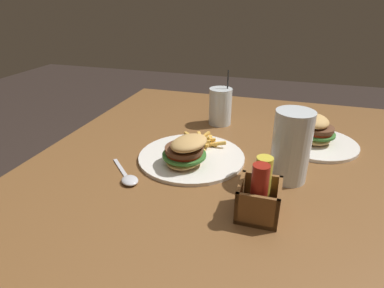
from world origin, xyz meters
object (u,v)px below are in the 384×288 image
object	(u,v)px
juice_glass	(220,107)
meal_plate_far	(316,136)
beer_glass	(291,149)
meal_plate_near	(190,153)
condiment_caddy	(260,195)
spoon	(129,179)

from	to	relation	value
juice_glass	meal_plate_far	distance (m)	0.34
beer_glass	meal_plate_far	world-z (taller)	beer_glass
meal_plate_near	meal_plate_far	bearing A→B (deg)	122.77
juice_glass	beer_glass	bearing A→B (deg)	37.55
meal_plate_far	condiment_caddy	world-z (taller)	condiment_caddy
meal_plate_near	meal_plate_far	world-z (taller)	meal_plate_far
juice_glass	meal_plate_far	size ratio (longest dim) A/B	0.77
meal_plate_near	juice_glass	distance (m)	0.32
meal_plate_far	meal_plate_near	bearing A→B (deg)	-57.23
meal_plate_near	condiment_caddy	world-z (taller)	condiment_caddy
juice_glass	spoon	distance (m)	0.48
juice_glass	condiment_caddy	size ratio (longest dim) A/B	1.49
meal_plate_near	juice_glass	bearing A→B (deg)	176.68
meal_plate_far	condiment_caddy	xyz separation A→B (m)	(0.41, -0.13, 0.02)
juice_glass	meal_plate_far	xyz separation A→B (m)	(0.09, 0.33, -0.03)
beer_glass	meal_plate_far	size ratio (longest dim) A/B	0.73
meal_plate_near	spoon	world-z (taller)	meal_plate_near
meal_plate_far	beer_glass	bearing A→B (deg)	-18.24
condiment_caddy	juice_glass	bearing A→B (deg)	-158.49
spoon	condiment_caddy	xyz separation A→B (m)	(0.04, 0.33, 0.04)
meal_plate_far	condiment_caddy	distance (m)	0.43
meal_plate_near	beer_glass	xyz separation A→B (m)	(0.01, 0.27, 0.06)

